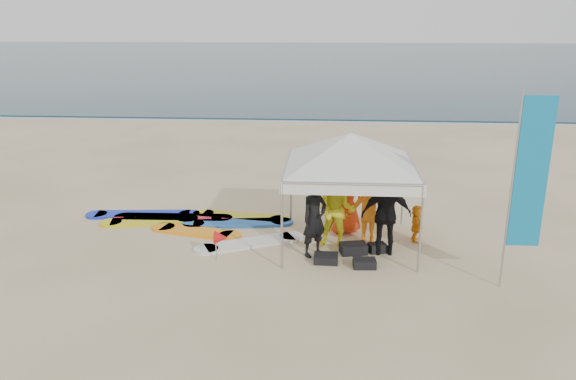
# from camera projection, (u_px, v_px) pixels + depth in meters

# --- Properties ---
(ground) EXTENTS (120.00, 120.00, 0.00)m
(ground) POSITION_uv_depth(u_px,v_px,m) (232.00, 292.00, 10.44)
(ground) COLOR beige
(ground) RESTS_ON ground
(ocean) EXTENTS (160.00, 84.00, 0.08)m
(ocean) POSITION_uv_depth(u_px,v_px,m) (315.00, 58.00, 67.59)
(ocean) COLOR #0C2633
(ocean) RESTS_ON ground
(shoreline_foam) EXTENTS (160.00, 1.20, 0.01)m
(shoreline_foam) POSITION_uv_depth(u_px,v_px,m) (293.00, 120.00, 27.78)
(shoreline_foam) COLOR silver
(shoreline_foam) RESTS_ON ground
(person_black_a) EXTENTS (0.72, 0.70, 1.66)m
(person_black_a) POSITION_uv_depth(u_px,v_px,m) (314.00, 219.00, 11.81)
(person_black_a) COLOR black
(person_black_a) RESTS_ON ground
(person_yellow) EXTENTS (0.96, 0.81, 1.76)m
(person_yellow) POSITION_uv_depth(u_px,v_px,m) (336.00, 211.00, 12.13)
(person_yellow) COLOR yellow
(person_yellow) RESTS_ON ground
(person_orange_a) EXTENTS (1.11, 0.70, 1.64)m
(person_orange_a) POSITION_uv_depth(u_px,v_px,m) (369.00, 209.00, 12.47)
(person_orange_a) COLOR orange
(person_orange_a) RESTS_ON ground
(person_black_b) EXTENTS (1.09, 0.52, 1.80)m
(person_black_b) POSITION_uv_depth(u_px,v_px,m) (386.00, 214.00, 11.85)
(person_black_b) COLOR black
(person_black_b) RESTS_ON ground
(person_orange_b) EXTENTS (1.12, 0.98, 1.93)m
(person_orange_b) POSITION_uv_depth(u_px,v_px,m) (346.00, 193.00, 13.05)
(person_orange_b) COLOR red
(person_orange_b) RESTS_ON ground
(person_seated) EXTENTS (0.32, 0.82, 0.86)m
(person_seated) POSITION_uv_depth(u_px,v_px,m) (416.00, 223.00, 12.68)
(person_seated) COLOR orange
(person_seated) RESTS_ON ground
(canopy_tent) EXTENTS (3.86, 3.86, 2.91)m
(canopy_tent) POSITION_uv_depth(u_px,v_px,m) (351.00, 133.00, 11.89)
(canopy_tent) COLOR #A5A5A8
(canopy_tent) RESTS_ON ground
(feather_flag) EXTENTS (0.63, 0.04, 3.72)m
(feather_flag) POSITION_uv_depth(u_px,v_px,m) (529.00, 176.00, 9.99)
(feather_flag) COLOR #A5A5A8
(feather_flag) RESTS_ON ground
(marker_pennant) EXTENTS (0.28, 0.28, 0.64)m
(marker_pennant) POSITION_uv_depth(u_px,v_px,m) (221.00, 238.00, 11.68)
(marker_pennant) COLOR #A5A5A8
(marker_pennant) RESTS_ON ground
(gear_pile) EXTENTS (1.58, 1.15, 0.22)m
(gear_pile) POSITION_uv_depth(u_px,v_px,m) (352.00, 254.00, 11.87)
(gear_pile) COLOR black
(gear_pile) RESTS_ON ground
(surfboard_spread) EXTENTS (5.24, 2.80, 0.07)m
(surfboard_spread) POSITION_uv_depth(u_px,v_px,m) (197.00, 223.00, 13.81)
(surfboard_spread) COLOR #205AAE
(surfboard_spread) RESTS_ON ground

